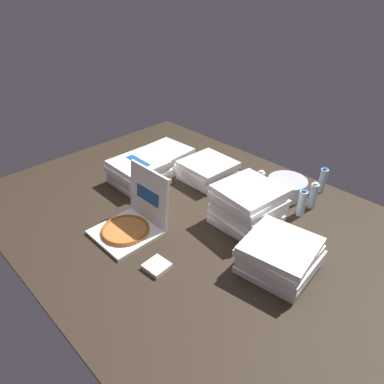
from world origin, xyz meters
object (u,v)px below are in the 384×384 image
(pizza_stack_right_mid, at_px, (165,155))
(water_bottle_0, at_px, (260,183))
(ice_bucket, at_px, (287,187))
(water_bottle_2, at_px, (302,203))
(water_bottle_4, at_px, (323,180))
(open_pizza_box, at_px, (132,221))
(pizza_stack_left_mid, at_px, (139,172))
(water_bottle_3, at_px, (313,196))
(pizza_stack_right_far, at_px, (248,205))
(pizza_stack_right_near, at_px, (280,256))
(water_bottle_1, at_px, (273,197))
(pizza_stack_center_far, at_px, (207,170))
(napkin_pile, at_px, (157,266))

(pizza_stack_right_mid, bearing_deg, water_bottle_0, 9.46)
(pizza_stack_right_mid, relative_size, ice_bucket, 1.41)
(water_bottle_2, height_order, water_bottle_4, same)
(open_pizza_box, height_order, pizza_stack_left_mid, open_pizza_box)
(pizza_stack_left_mid, distance_m, water_bottle_3, 1.48)
(pizza_stack_right_far, distance_m, water_bottle_0, 0.43)
(pizza_stack_right_near, distance_m, pizza_stack_left_mid, 1.47)
(open_pizza_box, distance_m, ice_bucket, 1.32)
(pizza_stack_right_near, relative_size, ice_bucket, 1.47)
(pizza_stack_right_near, height_order, water_bottle_2, water_bottle_2)
(water_bottle_1, bearing_deg, pizza_stack_center_far, -177.35)
(pizza_stack_right_far, bearing_deg, water_bottle_0, 113.03)
(pizza_stack_right_far, xyz_separation_m, water_bottle_3, (0.24, 0.53, -0.05))
(water_bottle_1, bearing_deg, water_bottle_3, 48.65)
(water_bottle_3, bearing_deg, pizza_stack_right_mid, -167.59)
(ice_bucket, bearing_deg, water_bottle_4, 56.38)
(pizza_stack_right_far, relative_size, pizza_stack_right_near, 1.01)
(water_bottle_0, bearing_deg, napkin_pile, -86.83)
(pizza_stack_left_mid, bearing_deg, water_bottle_2, 25.48)
(pizza_stack_right_mid, distance_m, water_bottle_2, 1.43)
(water_bottle_4, height_order, napkin_pile, water_bottle_4)
(open_pizza_box, relative_size, water_bottle_1, 2.10)
(water_bottle_0, height_order, water_bottle_2, same)
(pizza_stack_center_far, bearing_deg, water_bottle_1, 2.65)
(ice_bucket, height_order, water_bottle_3, water_bottle_3)
(pizza_stack_right_near, relative_size, pizza_stack_left_mid, 1.07)
(ice_bucket, distance_m, water_bottle_4, 0.32)
(open_pizza_box, relative_size, pizza_stack_right_near, 0.99)
(open_pizza_box, distance_m, water_bottle_3, 1.42)
(pizza_stack_center_far, distance_m, ice_bucket, 0.71)
(pizza_stack_left_mid, height_order, water_bottle_4, water_bottle_4)
(water_bottle_4, bearing_deg, water_bottle_2, -82.52)
(water_bottle_3, bearing_deg, pizza_stack_left_mid, -149.15)
(open_pizza_box, relative_size, water_bottle_0, 2.10)
(ice_bucket, xyz_separation_m, water_bottle_1, (0.03, -0.25, 0.03))
(water_bottle_4, bearing_deg, pizza_stack_right_near, -75.70)
(napkin_pile, bearing_deg, pizza_stack_right_far, 82.81)
(water_bottle_2, xyz_separation_m, water_bottle_4, (-0.06, 0.43, 0.00))
(pizza_stack_right_far, xyz_separation_m, water_bottle_1, (0.03, 0.29, -0.05))
(open_pizza_box, xyz_separation_m, water_bottle_0, (0.36, 1.06, 0.02))
(pizza_stack_left_mid, relative_size, napkin_pile, 3.11)
(open_pizza_box, height_order, water_bottle_4, open_pizza_box)
(water_bottle_2, bearing_deg, pizza_stack_right_mid, -173.70)
(open_pizza_box, distance_m, pizza_stack_left_mid, 0.67)
(pizza_stack_right_near, xyz_separation_m, ice_bucket, (-0.45, 0.79, -0.04))
(open_pizza_box, distance_m, water_bottle_4, 1.63)
(open_pizza_box, bearing_deg, water_bottle_2, 54.01)
(water_bottle_1, bearing_deg, pizza_stack_left_mid, -153.92)
(pizza_stack_center_far, relative_size, pizza_stack_left_mid, 1.03)
(pizza_stack_left_mid, distance_m, pizza_stack_right_mid, 0.47)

